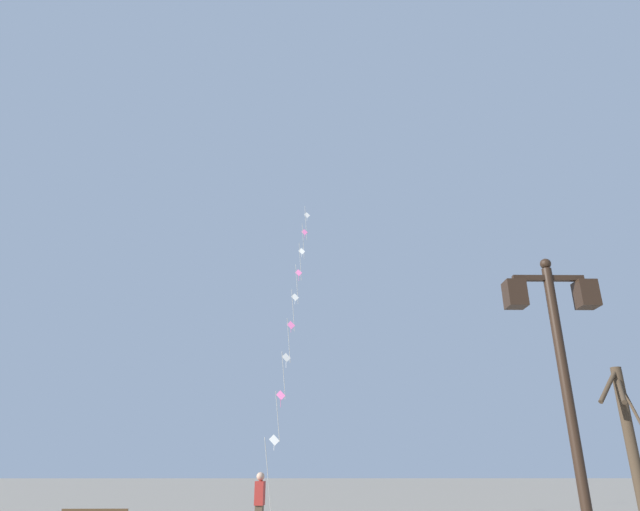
% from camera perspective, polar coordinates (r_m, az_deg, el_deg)
% --- Properties ---
extents(twin_lantern_lamp_post, '(1.33, 0.28, 4.77)m').
position_cam_1_polar(twin_lantern_lamp_post, '(8.36, 24.35, -9.73)').
color(twin_lantern_lamp_post, black).
rests_on(twin_lantern_lamp_post, ground_plane).
extents(kite_train, '(1.28, 11.07, 15.86)m').
position_cam_1_polar(kite_train, '(23.93, -2.94, -6.23)').
color(kite_train, brown).
rests_on(kite_train, ground_plane).
extents(kite_flyer, '(0.27, 0.61, 1.71)m').
position_cam_1_polar(kite_flyer, '(15.98, -6.49, -24.91)').
color(kite_flyer, brown).
rests_on(kite_flyer, ground_plane).
extents(bare_tree, '(0.84, 1.00, 3.86)m').
position_cam_1_polar(bare_tree, '(13.27, 30.45, -17.82)').
color(bare_tree, '#423323').
rests_on(bare_tree, ground_plane).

